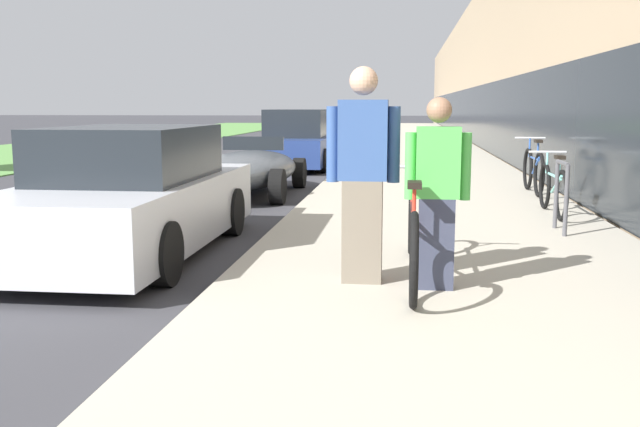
{
  "coord_description": "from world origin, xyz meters",
  "views": [
    {
      "loc": [
        5.23,
        -4.84,
        1.64
      ],
      "look_at": [
        3.11,
        13.04,
        -1.1
      ],
      "focal_mm": 40.0,
      "sensor_mm": 36.0,
      "label": 1
    }
  ],
  "objects_px": {
    "tandem_bicycle": "(413,233)",
    "person_bystander": "(363,175)",
    "cruiser_bike_nearest": "(553,189)",
    "person_rider": "(437,194)",
    "parked_sedan_curbside": "(132,197)",
    "bike_rack_hoop": "(561,189)",
    "cruiser_bike_middle": "(533,170)",
    "vintage_roadster_curbside": "(247,170)",
    "parked_sedan_far": "(297,142)"
  },
  "relations": [
    {
      "from": "cruiser_bike_middle",
      "to": "parked_sedan_curbside",
      "type": "distance_m",
      "value": 7.18
    },
    {
      "from": "bike_rack_hoop",
      "to": "cruiser_bike_middle",
      "type": "height_order",
      "value": "cruiser_bike_middle"
    },
    {
      "from": "person_rider",
      "to": "cruiser_bike_middle",
      "type": "xyz_separation_m",
      "value": [
        1.92,
        6.65,
        -0.39
      ]
    },
    {
      "from": "person_rider",
      "to": "vintage_roadster_curbside",
      "type": "height_order",
      "value": "person_rider"
    },
    {
      "from": "person_rider",
      "to": "parked_sedan_curbside",
      "type": "distance_m",
      "value": 3.63
    },
    {
      "from": "bike_rack_hoop",
      "to": "vintage_roadster_curbside",
      "type": "bearing_deg",
      "value": 138.14
    },
    {
      "from": "cruiser_bike_middle",
      "to": "vintage_roadster_curbside",
      "type": "bearing_deg",
      "value": 175.67
    },
    {
      "from": "tandem_bicycle",
      "to": "parked_sedan_curbside",
      "type": "xyz_separation_m",
      "value": [
        -3.04,
        1.31,
        0.11
      ]
    },
    {
      "from": "cruiser_bike_middle",
      "to": "person_bystander",
      "type": "bearing_deg",
      "value": -111.25
    },
    {
      "from": "cruiser_bike_nearest",
      "to": "parked_sedan_far",
      "type": "xyz_separation_m",
      "value": [
        -4.82,
        8.48,
        0.17
      ]
    },
    {
      "from": "tandem_bicycle",
      "to": "cruiser_bike_middle",
      "type": "xyz_separation_m",
      "value": [
        2.1,
        6.32,
        0.01
      ]
    },
    {
      "from": "person_rider",
      "to": "parked_sedan_far",
      "type": "relative_size",
      "value": 0.37
    },
    {
      "from": "parked_sedan_curbside",
      "to": "bike_rack_hoop",
      "type": "bearing_deg",
      "value": 13.67
    },
    {
      "from": "tandem_bicycle",
      "to": "cruiser_bike_nearest",
      "type": "xyz_separation_m",
      "value": [
        1.95,
        3.87,
        -0.03
      ]
    },
    {
      "from": "cruiser_bike_middle",
      "to": "parked_sedan_far",
      "type": "bearing_deg",
      "value": 129.56
    },
    {
      "from": "cruiser_bike_middle",
      "to": "parked_sedan_far",
      "type": "height_order",
      "value": "parked_sedan_far"
    },
    {
      "from": "tandem_bicycle",
      "to": "vintage_roadster_curbside",
      "type": "height_order",
      "value": "tandem_bicycle"
    },
    {
      "from": "person_rider",
      "to": "parked_sedan_curbside",
      "type": "bearing_deg",
      "value": 153.0
    },
    {
      "from": "tandem_bicycle",
      "to": "bike_rack_hoop",
      "type": "distance_m",
      "value": 3.04
    },
    {
      "from": "cruiser_bike_nearest",
      "to": "cruiser_bike_middle",
      "type": "xyz_separation_m",
      "value": [
        0.16,
        2.45,
        0.03
      ]
    },
    {
      "from": "cruiser_bike_middle",
      "to": "vintage_roadster_curbside",
      "type": "distance_m",
      "value": 5.07
    },
    {
      "from": "cruiser_bike_nearest",
      "to": "cruiser_bike_middle",
      "type": "height_order",
      "value": "cruiser_bike_middle"
    },
    {
      "from": "person_bystander",
      "to": "parked_sedan_far",
      "type": "distance_m",
      "value": 12.77
    },
    {
      "from": "person_rider",
      "to": "parked_sedan_curbside",
      "type": "height_order",
      "value": "person_rider"
    },
    {
      "from": "parked_sedan_far",
      "to": "parked_sedan_curbside",
      "type": "bearing_deg",
      "value": -90.86
    },
    {
      "from": "tandem_bicycle",
      "to": "person_rider",
      "type": "xyz_separation_m",
      "value": [
        0.19,
        -0.34,
        0.39
      ]
    },
    {
      "from": "cruiser_bike_middle",
      "to": "parked_sedan_curbside",
      "type": "height_order",
      "value": "parked_sedan_curbside"
    },
    {
      "from": "tandem_bicycle",
      "to": "vintage_roadster_curbside",
      "type": "xyz_separation_m",
      "value": [
        -2.95,
        6.7,
        -0.08
      ]
    },
    {
      "from": "person_bystander",
      "to": "vintage_roadster_curbside",
      "type": "height_order",
      "value": "person_bystander"
    },
    {
      "from": "person_rider",
      "to": "parked_sedan_curbside",
      "type": "xyz_separation_m",
      "value": [
        -3.23,
        1.64,
        -0.28
      ]
    },
    {
      "from": "cruiser_bike_middle",
      "to": "parked_sedan_far",
      "type": "distance_m",
      "value": 7.82
    },
    {
      "from": "person_bystander",
      "to": "parked_sedan_curbside",
      "type": "distance_m",
      "value": 3.04
    },
    {
      "from": "vintage_roadster_curbside",
      "to": "cruiser_bike_middle",
      "type": "bearing_deg",
      "value": -4.33
    },
    {
      "from": "parked_sedan_curbside",
      "to": "parked_sedan_far",
      "type": "xyz_separation_m",
      "value": [
        0.16,
        11.04,
        0.04
      ]
    },
    {
      "from": "cruiser_bike_nearest",
      "to": "vintage_roadster_curbside",
      "type": "relative_size",
      "value": 0.42
    },
    {
      "from": "tandem_bicycle",
      "to": "person_bystander",
      "type": "bearing_deg",
      "value": -156.04
    },
    {
      "from": "cruiser_bike_middle",
      "to": "parked_sedan_curbside",
      "type": "relative_size",
      "value": 0.42
    },
    {
      "from": "parked_sedan_far",
      "to": "vintage_roadster_curbside",
      "type": "bearing_deg",
      "value": -90.78
    },
    {
      "from": "vintage_roadster_curbside",
      "to": "parked_sedan_far",
      "type": "bearing_deg",
      "value": 89.22
    },
    {
      "from": "tandem_bicycle",
      "to": "cruiser_bike_nearest",
      "type": "distance_m",
      "value": 4.33
    },
    {
      "from": "person_rider",
      "to": "cruiser_bike_nearest",
      "type": "relative_size",
      "value": 0.86
    },
    {
      "from": "person_bystander",
      "to": "cruiser_bike_middle",
      "type": "height_order",
      "value": "person_bystander"
    },
    {
      "from": "cruiser_bike_nearest",
      "to": "parked_sedan_curbside",
      "type": "bearing_deg",
      "value": -152.8
    },
    {
      "from": "person_bystander",
      "to": "parked_sedan_curbside",
      "type": "height_order",
      "value": "person_bystander"
    },
    {
      "from": "cruiser_bike_nearest",
      "to": "tandem_bicycle",
      "type": "bearing_deg",
      "value": -116.7
    },
    {
      "from": "bike_rack_hoop",
      "to": "parked_sedan_curbside",
      "type": "xyz_separation_m",
      "value": [
        -4.8,
        -1.17,
        -0.02
      ]
    },
    {
      "from": "tandem_bicycle",
      "to": "parked_sedan_far",
      "type": "distance_m",
      "value": 12.67
    },
    {
      "from": "tandem_bicycle",
      "to": "cruiser_bike_nearest",
      "type": "relative_size",
      "value": 1.48
    },
    {
      "from": "tandem_bicycle",
      "to": "parked_sedan_curbside",
      "type": "bearing_deg",
      "value": 156.76
    },
    {
      "from": "person_bystander",
      "to": "vintage_roadster_curbside",
      "type": "xyz_separation_m",
      "value": [
        -2.53,
        6.89,
        -0.6
      ]
    }
  ]
}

